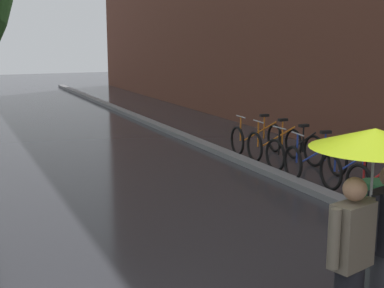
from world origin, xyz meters
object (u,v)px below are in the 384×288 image
Objects in this scene: parked_bicycle_1 at (383,179)px; couple_under_umbrella at (372,199)px; parked_bicycle_3 at (316,160)px; litter_bin at (375,211)px; parked_bicycle_2 at (354,168)px; parked_bicycle_4 at (295,152)px; parked_bicycle_5 at (274,144)px; parked_bicycle_6 at (256,138)px.

couple_under_umbrella reaches higher than parked_bicycle_1.
litter_bin is at bearing -113.66° from parked_bicycle_3.
parked_bicycle_1 and parked_bicycle_3 have the same top height.
couple_under_umbrella is at bearing -130.28° from parked_bicycle_2.
parked_bicycle_2 reaches higher than litter_bin.
parked_bicycle_4 is at bearing 60.16° from couple_under_umbrella.
parked_bicycle_3 is 1.35× the size of litter_bin.
parked_bicycle_5 is 0.56× the size of couple_under_umbrella.
litter_bin is at bearing 44.60° from couple_under_umbrella.
parked_bicycle_6 is 1.32× the size of litter_bin.
parked_bicycle_2 and parked_bicycle_6 have the same top height.
parked_bicycle_2 is 0.57× the size of couple_under_umbrella.
parked_bicycle_2 is at bearing 49.72° from couple_under_umbrella.
parked_bicycle_1 is 0.96× the size of parked_bicycle_3.
parked_bicycle_2 and parked_bicycle_5 have the same top height.
parked_bicycle_4 and parked_bicycle_5 have the same top height.
parked_bicycle_2 is 2.55m from parked_bicycle_5.
parked_bicycle_3 reaches higher than litter_bin.
parked_bicycle_5 is (-0.09, 2.55, 0.00)m from parked_bicycle_2.
parked_bicycle_6 is at bearing 65.73° from couple_under_umbrella.
parked_bicycle_4 is (-0.14, 1.67, 0.00)m from parked_bicycle_2.
couple_under_umbrella is (-3.33, -3.20, 0.98)m from parked_bicycle_1.
parked_bicycle_1 is 0.99× the size of parked_bicycle_5.
parked_bicycle_3 is 0.81m from parked_bicycle_4.
parked_bicycle_1 is at bearing -85.34° from parked_bicycle_3.
couple_under_umbrella is at bearing -123.12° from parked_bicycle_3.
litter_bin is at bearing -137.03° from parked_bicycle_1.
couple_under_umbrella is (-3.27, -5.70, 0.98)m from parked_bicycle_4.
parked_bicycle_4 is (0.08, 0.81, 0.00)m from parked_bicycle_3.
parked_bicycle_1 is 3.38m from parked_bicycle_5.
couple_under_umbrella is 2.36× the size of litter_bin.
parked_bicycle_4 is at bearing 84.39° from parked_bicycle_3.
parked_bicycle_6 is (-0.00, 4.17, 0.00)m from parked_bicycle_1.
parked_bicycle_1 is at bearing 42.97° from litter_bin.
parked_bicycle_3 and parked_bicycle_4 have the same top height.
litter_bin is (1.84, 1.82, -0.93)m from couple_under_umbrella.
parked_bicycle_2 is 5.37m from couple_under_umbrella.
parked_bicycle_6 is (0.13, 2.48, 0.00)m from parked_bicycle_3.
parked_bicycle_5 is at bearing -90.00° from parked_bicycle_6.
parked_bicycle_2 is 1.33× the size of litter_bin.
parked_bicycle_3 is 5.92m from couple_under_umbrella.
parked_bicycle_3 is at bearing -93.07° from parked_bicycle_6.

